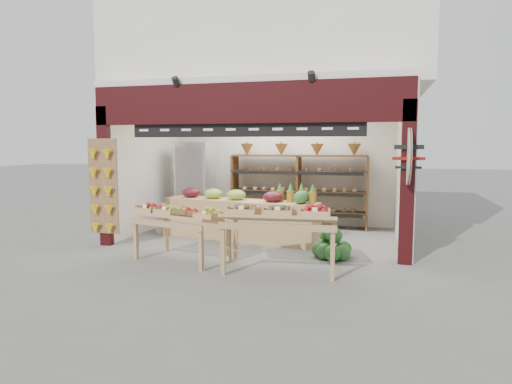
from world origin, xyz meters
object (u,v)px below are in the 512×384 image
at_px(cardboard_stack, 179,222).
at_px(display_table_left, 178,215).
at_px(refrigerator, 195,184).
at_px(watermelon_pile, 331,246).
at_px(mid_counter, 240,218).
at_px(display_table_right, 280,215).
at_px(back_shelving, 299,177).

distance_m(cardboard_stack, display_table_left, 2.42).
xyz_separation_m(refrigerator, watermelon_pile, (3.48, -2.41, -0.79)).
bearing_deg(display_table_left, watermelon_pile, 16.09).
xyz_separation_m(mid_counter, display_table_right, (1.27, -2.03, 0.41)).
height_order(back_shelving, watermelon_pile, back_shelving).
xyz_separation_m(refrigerator, display_table_left, (0.97, -3.13, -0.24)).
bearing_deg(back_shelving, cardboard_stack, -150.31).
bearing_deg(watermelon_pile, refrigerator, 145.24).
bearing_deg(refrigerator, mid_counter, -44.02).
bearing_deg(back_shelving, display_table_right, -84.62).
bearing_deg(display_table_left, back_shelving, 67.63).
relative_size(back_shelving, display_table_right, 1.78).
height_order(display_table_left, display_table_right, display_table_right).
xyz_separation_m(back_shelving, display_table_right, (0.36, -3.78, -0.31)).
bearing_deg(display_table_right, mid_counter, 121.97).
distance_m(refrigerator, display_table_right, 4.37).
relative_size(display_table_left, display_table_right, 0.95).
distance_m(mid_counter, watermelon_pile, 2.25).
distance_m(back_shelving, refrigerator, 2.47).
xyz_separation_m(cardboard_stack, watermelon_pile, (3.48, -1.44, -0.03)).
distance_m(display_table_right, watermelon_pile, 1.35).
xyz_separation_m(refrigerator, cardboard_stack, (0.00, -0.98, -0.76)).
bearing_deg(display_table_right, cardboard_stack, 139.35).
relative_size(back_shelving, mid_counter, 0.96).
relative_size(back_shelving, refrigerator, 1.60).
relative_size(refrigerator, watermelon_pile, 2.85).
bearing_deg(mid_counter, back_shelving, 62.35).
xyz_separation_m(refrigerator, mid_counter, (1.52, -1.34, -0.55)).
relative_size(refrigerator, cardboard_stack, 1.97).
relative_size(cardboard_stack, display_table_right, 0.56).
height_order(refrigerator, watermelon_pile, refrigerator).
height_order(back_shelving, display_table_right, back_shelving).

